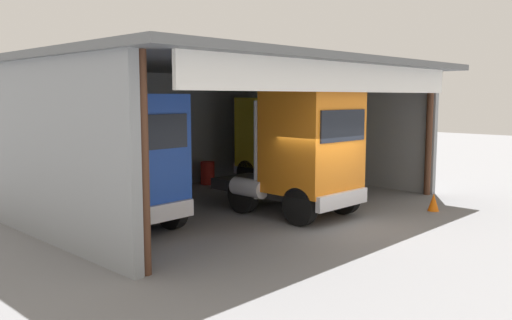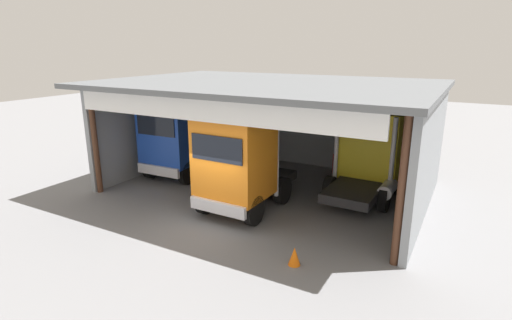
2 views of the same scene
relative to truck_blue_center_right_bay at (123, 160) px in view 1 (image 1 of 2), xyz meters
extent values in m
plane|color=slate|center=(4.64, -3.46, -1.95)|extent=(80.00, 80.00, 0.00)
cube|color=gray|center=(4.64, 5.15, 0.33)|extent=(12.94, 0.24, 4.56)
cube|color=gray|center=(-1.83, 0.85, 0.33)|extent=(0.24, 8.62, 4.56)
cube|color=gray|center=(11.11, 0.85, 0.33)|extent=(0.24, 8.62, 4.56)
cube|color=slate|center=(4.64, 0.35, 2.71)|extent=(13.54, 9.60, 0.20)
cylinder|color=#4C2D1E|center=(-1.58, -3.31, 0.33)|extent=(0.24, 0.24, 4.56)
cylinder|color=#4C2D1E|center=(10.86, -3.31, 0.33)|extent=(0.24, 0.24, 4.56)
cube|color=white|center=(4.64, -3.86, 2.26)|extent=(11.64, 0.12, 0.90)
cube|color=#1E47B7|center=(0.03, -0.21, 0.30)|extent=(2.50, 2.39, 2.90)
cube|color=black|center=(0.08, -1.37, 0.81)|extent=(2.05, 0.14, 0.87)
cube|color=silver|center=(0.08, -1.40, -1.25)|extent=(2.30, 0.25, 0.44)
cube|color=#232326|center=(-0.04, 1.37, -1.22)|extent=(1.92, 2.95, 0.36)
cylinder|color=silver|center=(1.06, 1.13, 0.18)|extent=(0.18, 0.18, 3.15)
cylinder|color=silver|center=(-1.11, 1.04, 0.18)|extent=(0.18, 0.18, 3.15)
cylinder|color=silver|center=(-1.11, 1.03, -1.10)|extent=(0.61, 1.22, 0.56)
cylinder|color=black|center=(1.10, -0.62, -1.40)|extent=(0.34, 1.12, 1.11)
cylinder|color=black|center=(-1.01, -0.71, -1.40)|extent=(0.34, 1.12, 1.11)
cylinder|color=black|center=(1.02, 1.42, -1.40)|extent=(0.34, 1.12, 1.11)
cylinder|color=black|center=(-1.09, 1.33, -1.40)|extent=(0.34, 1.12, 1.11)
cube|color=orange|center=(4.90, -2.52, 0.34)|extent=(2.45, 2.23, 2.99)
cube|color=black|center=(4.88, -3.64, 0.87)|extent=(2.05, 0.09, 0.90)
cube|color=silver|center=(4.88, -3.67, -1.25)|extent=(2.30, 0.19, 0.44)
cube|color=#232326|center=(4.93, -0.63, -1.22)|extent=(1.86, 3.46, 0.36)
cylinder|color=silver|center=(6.00, -1.29, 0.08)|extent=(0.18, 0.18, 2.97)
cylinder|color=silver|center=(3.83, -1.26, 0.08)|extent=(0.18, 0.18, 2.97)
cylinder|color=silver|center=(3.83, -0.92, -1.10)|extent=(0.58, 1.21, 0.56)
cylinder|color=black|center=(5.95, -2.97, -1.40)|extent=(0.32, 1.10, 1.10)
cylinder|color=black|center=(3.83, -2.94, -1.40)|extent=(0.32, 1.10, 1.10)
cylinder|color=black|center=(5.98, -0.65, -1.40)|extent=(0.32, 1.10, 1.10)
cylinder|color=black|center=(3.87, -0.62, -1.40)|extent=(0.32, 1.10, 1.10)
cube|color=yellow|center=(8.69, 2.40, 0.23)|extent=(2.56, 2.24, 2.81)
cube|color=black|center=(8.71, 3.51, 0.73)|extent=(2.13, 0.11, 0.84)
cube|color=silver|center=(8.71, 3.54, -1.27)|extent=(2.39, 0.21, 0.44)
cube|color=#232326|center=(8.65, 0.51, -1.24)|extent=(1.96, 3.47, 0.36)
cylinder|color=silver|center=(7.53, 1.18, 0.10)|extent=(0.18, 0.18, 3.05)
cylinder|color=silver|center=(9.79, 1.13, 0.10)|extent=(0.18, 0.18, 3.05)
cylinder|color=silver|center=(9.78, 0.78, -1.12)|extent=(0.59, 1.21, 0.56)
cylinder|color=black|center=(7.59, 2.86, -1.42)|extent=(0.32, 1.06, 1.06)
cylinder|color=black|center=(9.80, 2.81, -1.42)|extent=(0.32, 1.06, 1.06)
cylinder|color=black|center=(7.54, 0.53, -1.42)|extent=(0.32, 1.06, 1.06)
cylinder|color=black|center=(9.75, 0.49, -1.42)|extent=(0.32, 1.06, 1.06)
cylinder|color=#B21E19|center=(6.70, 4.36, -1.48)|extent=(0.58, 0.58, 0.95)
cube|color=red|center=(2.20, 3.34, -1.45)|extent=(0.90, 0.60, 1.00)
cone|color=orange|center=(8.32, -4.78, -1.67)|extent=(0.36, 0.36, 0.56)
camera|label=1|loc=(-7.54, -12.22, 1.68)|focal=37.05mm
camera|label=2|loc=(12.37, -14.39, 4.20)|focal=28.00mm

